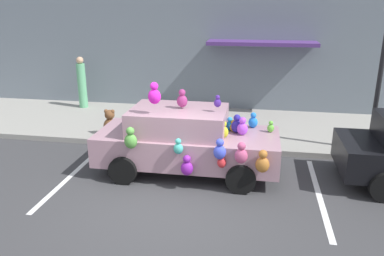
# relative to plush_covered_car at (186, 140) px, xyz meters

# --- Properties ---
(ground_plane) EXTENTS (60.00, 60.00, 0.00)m
(ground_plane) POSITION_rel_plush_covered_car_xyz_m (-0.05, -1.64, -0.80)
(ground_plane) COLOR #38383A
(sidewalk) EXTENTS (24.00, 4.00, 0.15)m
(sidewalk) POSITION_rel_plush_covered_car_xyz_m (-0.05, 3.36, -0.73)
(sidewalk) COLOR gray
(sidewalk) RESTS_ON ground
(storefront_building) EXTENTS (24.00, 1.25, 6.40)m
(storefront_building) POSITION_rel_plush_covered_car_xyz_m (-0.04, 5.50, 2.39)
(storefront_building) COLOR slate
(storefront_building) RESTS_ON ground
(parking_stripe_front) EXTENTS (0.12, 3.60, 0.01)m
(parking_stripe_front) POSITION_rel_plush_covered_car_xyz_m (2.97, -0.64, -0.80)
(parking_stripe_front) COLOR silver
(parking_stripe_front) RESTS_ON ground
(parking_stripe_rear) EXTENTS (0.12, 3.60, 0.01)m
(parking_stripe_rear) POSITION_rel_plush_covered_car_xyz_m (-2.61, -0.64, -0.80)
(parking_stripe_rear) COLOR silver
(parking_stripe_rear) RESTS_ON ground
(plush_covered_car) EXTENTS (4.18, 2.05, 2.25)m
(plush_covered_car) POSITION_rel_plush_covered_car_xyz_m (0.00, 0.00, 0.00)
(plush_covered_car) COLOR #A97F8E
(plush_covered_car) RESTS_ON ground
(teddy_bear_on_sidewalk) EXTENTS (0.40, 0.34, 0.77)m
(teddy_bear_on_sidewalk) POSITION_rel_plush_covered_car_xyz_m (-2.59, 1.82, -0.30)
(teddy_bear_on_sidewalk) COLOR brown
(teddy_bear_on_sidewalk) RESTS_ON sidewalk
(street_lamp_post) EXTENTS (0.28, 0.28, 3.69)m
(street_lamp_post) POSITION_rel_plush_covered_car_xyz_m (4.56, 1.86, 1.62)
(street_lamp_post) COLOR black
(street_lamp_post) RESTS_ON sidewalk
(pedestrian_walking_past) EXTENTS (0.31, 0.31, 1.84)m
(pedestrian_walking_past) POSITION_rel_plush_covered_car_xyz_m (-4.70, 4.59, 0.23)
(pedestrian_walking_past) COLOR #5FAE7A
(pedestrian_walking_past) RESTS_ON sidewalk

